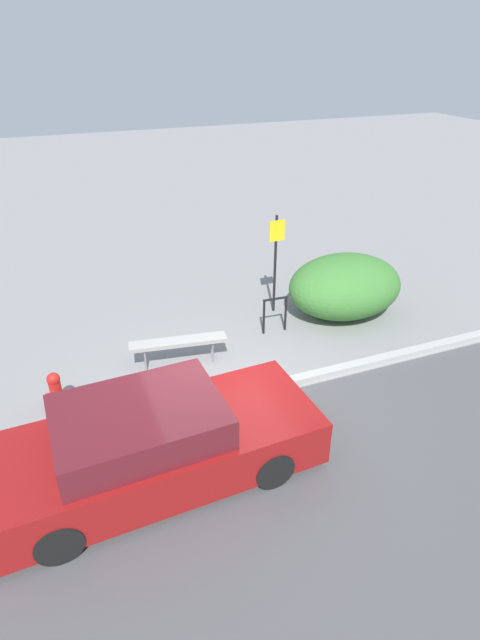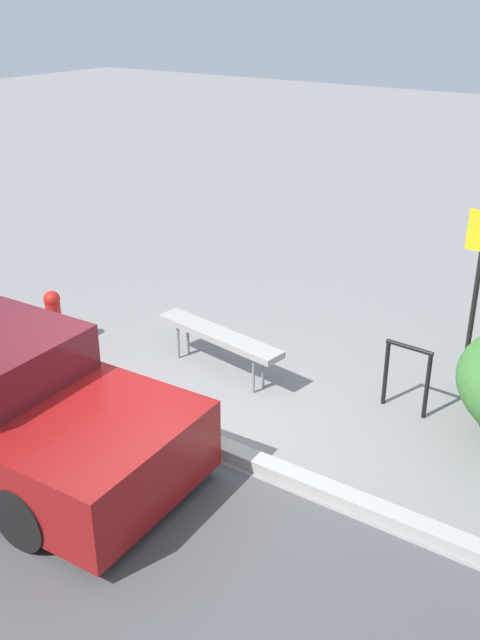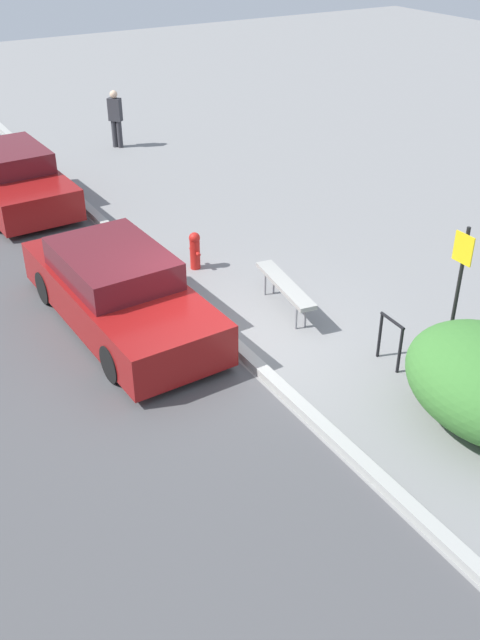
# 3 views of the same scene
# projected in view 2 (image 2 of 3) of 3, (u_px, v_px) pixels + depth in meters

# --- Properties ---
(ground_plane) EXTENTS (60.00, 60.00, 0.00)m
(ground_plane) POSITION_uv_depth(u_px,v_px,m) (176.00, 434.00, 7.67)
(ground_plane) COLOR gray
(curb) EXTENTS (60.00, 0.20, 0.13)m
(curb) POSITION_uv_depth(u_px,v_px,m) (175.00, 429.00, 7.65)
(curb) COLOR #A8A8A3
(curb) RESTS_ON ground_plane
(bench) EXTENTS (1.89, 0.58, 0.55)m
(bench) POSITION_uv_depth(u_px,v_px,m) (219.00, 336.00, 8.73)
(bench) COLOR gray
(bench) RESTS_ON ground_plane
(bike_rack) EXTENTS (0.55, 0.08, 0.83)m
(bike_rack) POSITION_uv_depth(u_px,v_px,m) (407.00, 371.00, 7.91)
(bike_rack) COLOR black
(bike_rack) RESTS_ON ground_plane
(sign_post) EXTENTS (0.36, 0.08, 2.30)m
(sign_post) POSITION_uv_depth(u_px,v_px,m) (477.00, 281.00, 8.00)
(sign_post) COLOR black
(sign_post) RESTS_ON ground_plane
(fire_hydrant) EXTENTS (0.36, 0.22, 0.77)m
(fire_hydrant) POSITION_uv_depth(u_px,v_px,m) (54.00, 316.00, 9.50)
(fire_hydrant) COLOR red
(fire_hydrant) RESTS_ON ground_plane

